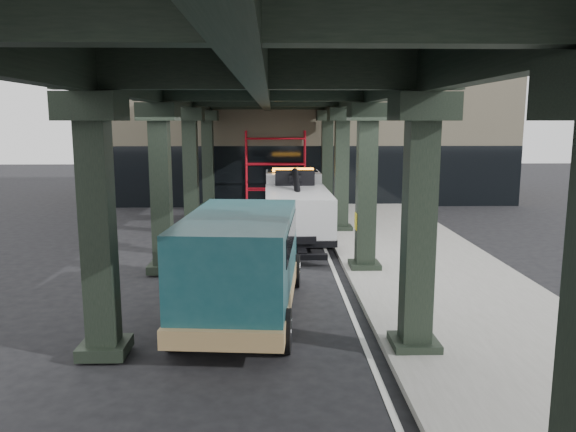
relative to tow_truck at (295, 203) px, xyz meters
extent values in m
plane|color=black|center=(-0.73, -7.50, -1.30)|extent=(90.00, 90.00, 0.00)
cube|color=gray|center=(3.77, -5.50, -1.23)|extent=(5.00, 40.00, 0.15)
cube|color=silver|center=(0.97, -5.50, -1.30)|extent=(0.12, 38.00, 0.01)
cube|color=black|center=(1.87, -11.50, 1.20)|extent=(0.55, 0.55, 5.00)
cube|color=black|center=(1.87, -11.50, 3.45)|extent=(1.10, 1.10, 0.50)
cube|color=black|center=(1.87, -11.50, -1.12)|extent=(0.90, 0.90, 0.24)
cube|color=black|center=(1.87, -5.50, 1.20)|extent=(0.55, 0.55, 5.00)
cube|color=black|center=(1.87, -5.50, 3.45)|extent=(1.10, 1.10, 0.50)
cube|color=black|center=(1.87, -5.50, -1.12)|extent=(0.90, 0.90, 0.24)
cube|color=black|center=(1.87, 0.50, 1.20)|extent=(0.55, 0.55, 5.00)
cube|color=black|center=(1.87, 0.50, 3.45)|extent=(1.10, 1.10, 0.50)
cube|color=black|center=(1.87, 0.50, -1.12)|extent=(0.90, 0.90, 0.24)
cube|color=black|center=(1.87, 6.50, 1.20)|extent=(0.55, 0.55, 5.00)
cube|color=black|center=(1.87, 6.50, 3.45)|extent=(1.10, 1.10, 0.50)
cube|color=black|center=(1.87, 6.50, -1.12)|extent=(0.90, 0.90, 0.24)
cube|color=black|center=(-4.13, -11.50, 1.20)|extent=(0.55, 0.55, 5.00)
cube|color=black|center=(-4.13, -11.50, 3.45)|extent=(1.10, 1.10, 0.50)
cube|color=black|center=(-4.13, -11.50, -1.12)|extent=(0.90, 0.90, 0.24)
cube|color=black|center=(-4.13, -5.50, 1.20)|extent=(0.55, 0.55, 5.00)
cube|color=black|center=(-4.13, -5.50, 3.45)|extent=(1.10, 1.10, 0.50)
cube|color=black|center=(-4.13, -5.50, -1.12)|extent=(0.90, 0.90, 0.24)
cube|color=black|center=(-4.13, 0.50, 1.20)|extent=(0.55, 0.55, 5.00)
cube|color=black|center=(-4.13, 0.50, 3.45)|extent=(1.10, 1.10, 0.50)
cube|color=black|center=(-4.13, 0.50, -1.12)|extent=(0.90, 0.90, 0.24)
cube|color=black|center=(-4.13, 6.50, 1.20)|extent=(0.55, 0.55, 5.00)
cube|color=black|center=(-4.13, 6.50, 3.45)|extent=(1.10, 1.10, 0.50)
cube|color=black|center=(-4.13, 6.50, -1.12)|extent=(0.90, 0.90, 0.24)
cube|color=black|center=(1.87, -5.50, 4.25)|extent=(0.35, 32.00, 1.10)
cube|color=black|center=(-4.13, -5.50, 4.25)|extent=(0.35, 32.00, 1.10)
cube|color=black|center=(-1.13, -5.50, 4.25)|extent=(0.35, 32.00, 1.10)
cube|color=black|center=(-1.13, -5.50, 4.95)|extent=(7.40, 32.00, 0.30)
cube|color=#C6B793|center=(1.27, 12.50, 2.70)|extent=(22.00, 10.00, 8.00)
cylinder|color=red|center=(-2.23, 7.40, 0.70)|extent=(0.08, 0.08, 4.00)
cylinder|color=red|center=(-2.23, 6.60, 0.70)|extent=(0.08, 0.08, 4.00)
cylinder|color=red|center=(0.77, 7.40, 0.70)|extent=(0.08, 0.08, 4.00)
cylinder|color=red|center=(0.77, 6.60, 0.70)|extent=(0.08, 0.08, 4.00)
cylinder|color=red|center=(-0.73, 7.40, -0.30)|extent=(3.00, 0.08, 0.08)
cylinder|color=red|center=(-0.73, 7.40, 1.00)|extent=(3.00, 0.08, 0.08)
cylinder|color=red|center=(-0.73, 7.40, 2.30)|extent=(3.00, 0.08, 0.08)
cube|color=black|center=(0.01, -0.50, -0.63)|extent=(1.06, 7.24, 0.24)
cube|color=silver|center=(-0.03, 1.95, 0.19)|extent=(2.29, 2.34, 1.73)
cube|color=silver|center=(-0.04, 2.97, -0.29)|extent=(2.27, 0.70, 0.87)
cube|color=black|center=(-0.03, 2.20, 0.67)|extent=(2.13, 1.28, 0.82)
cube|color=silver|center=(0.02, -1.61, 0.00)|extent=(2.37, 4.85, 1.35)
cube|color=orange|center=(-0.02, 1.76, 1.16)|extent=(1.74, 0.29, 0.15)
cube|color=black|center=(0.00, 0.32, 0.96)|extent=(1.55, 0.60, 0.58)
cylinder|color=black|center=(0.02, -1.42, 0.72)|extent=(0.27, 3.37, 1.29)
cube|color=black|center=(0.05, -4.06, -0.96)|extent=(0.31, 1.35, 0.17)
cube|color=black|center=(0.06, -4.74, -1.01)|extent=(1.54, 0.26, 0.17)
cylinder|color=black|center=(-1.09, 2.23, -0.77)|extent=(0.35, 1.06, 1.06)
cylinder|color=silver|center=(-1.09, 2.23, -0.77)|extent=(0.38, 0.59, 0.58)
cylinder|color=black|center=(1.03, 2.26, -0.77)|extent=(0.35, 1.06, 1.06)
cylinder|color=silver|center=(1.03, 2.26, -0.77)|extent=(0.38, 0.59, 0.58)
cylinder|color=black|center=(-1.05, -0.95, -0.77)|extent=(0.35, 1.06, 1.06)
cylinder|color=silver|center=(-1.05, -0.95, -0.77)|extent=(0.38, 0.59, 0.58)
cylinder|color=black|center=(1.07, -0.92, -0.77)|extent=(0.35, 1.06, 1.06)
cylinder|color=silver|center=(1.07, -0.92, -0.77)|extent=(0.38, 0.59, 0.58)
cylinder|color=black|center=(-1.03, -2.20, -0.77)|extent=(0.35, 1.06, 1.06)
cylinder|color=silver|center=(-1.03, -2.20, -0.77)|extent=(0.38, 0.59, 0.58)
cylinder|color=black|center=(1.09, -2.17, -0.77)|extent=(0.35, 1.06, 1.06)
cylinder|color=silver|center=(1.09, -2.17, -0.77)|extent=(0.38, 0.59, 0.58)
cube|color=#123B40|center=(-1.36, -6.81, -0.29)|extent=(2.28, 1.36, 0.96)
cube|color=#123B40|center=(-1.61, -9.74, 0.14)|extent=(2.64, 4.98, 2.08)
cube|color=#9D7E4F|center=(-1.57, -9.31, -0.71)|extent=(2.79, 6.15, 0.37)
cube|color=black|center=(-1.39, -7.24, 0.57)|extent=(2.11, 0.64, 0.89)
cube|color=black|center=(-1.58, -9.42, 0.67)|extent=(2.59, 4.02, 0.59)
cube|color=silver|center=(-1.31, -6.25, -0.71)|extent=(2.14, 0.31, 0.32)
cylinder|color=black|center=(-2.42, -6.77, -0.85)|extent=(0.37, 0.92, 0.90)
cylinder|color=silver|center=(-2.42, -6.77, -0.85)|extent=(0.38, 0.52, 0.49)
cylinder|color=black|center=(-0.30, -6.96, -0.85)|extent=(0.37, 0.92, 0.90)
cylinder|color=silver|center=(-0.30, -6.96, -0.85)|extent=(0.38, 0.52, 0.49)
cylinder|color=black|center=(-2.81, -11.24, -0.85)|extent=(0.37, 0.92, 0.90)
cylinder|color=silver|center=(-2.81, -11.24, -0.85)|extent=(0.38, 0.52, 0.49)
cylinder|color=black|center=(-0.68, -11.42, -0.85)|extent=(0.37, 0.92, 0.90)
cylinder|color=silver|center=(-0.68, -11.42, -0.85)|extent=(0.38, 0.52, 0.49)
camera|label=1|loc=(-0.87, -21.82, 3.20)|focal=35.00mm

